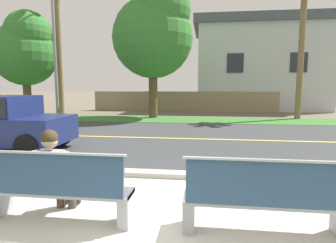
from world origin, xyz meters
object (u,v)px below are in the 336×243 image
bench_right (265,200)px  palm_tree_tall (304,4)px  palm_tree_short (57,1)px  seated_person_grey (55,170)px  bench_left (57,190)px  shade_tree_far_left (26,49)px  streetlamp (56,40)px  shade_tree_left (155,31)px

bench_right → palm_tree_tall: (4.32, 12.93, 5.60)m
bench_right → palm_tree_short: size_ratio=0.24×
seated_person_grey → bench_left: bearing=-55.7°
seated_person_grey → shade_tree_far_left: (-8.23, 11.88, 3.22)m
streetlamp → seated_person_grey: bearing=-61.9°
bench_right → shade_tree_far_left: 16.68m
shade_tree_left → bench_left: bearing=-86.0°
seated_person_grey → palm_tree_short: (-6.48, 12.39, 5.91)m
palm_tree_short → bench_left: bearing=-62.3°
bench_left → seated_person_grey: 0.30m
bench_right → palm_tree_tall: size_ratio=0.26×
shade_tree_left → shade_tree_far_left: bearing=-177.6°
bench_left → palm_tree_short: size_ratio=0.24×
streetlamp → shade_tree_far_left: 2.33m
streetlamp → palm_tree_tall: size_ratio=0.99×
palm_tree_short → bench_right: bearing=-53.6°
palm_tree_tall → seated_person_grey: bearing=-119.1°
bench_left → palm_tree_short: palm_tree_short is taller
streetlamp → shade_tree_left: streetlamp is taller
bench_right → seated_person_grey: size_ratio=1.58×
palm_tree_tall → bench_right: bearing=-108.5°
palm_tree_short → palm_tree_tall: bearing=1.6°
shade_tree_far_left → palm_tree_tall: size_ratio=0.80×
bench_left → shade_tree_left: shade_tree_left is taller
bench_left → shade_tree_far_left: bearing=124.7°
bench_right → seated_person_grey: seated_person_grey is taller
bench_left → shade_tree_far_left: size_ratio=0.33×
bench_left → shade_tree_far_left: shade_tree_far_left is taller
seated_person_grey → streetlamp: bearing=118.1°
bench_right → shade_tree_left: bearing=105.9°
bench_right → streetlamp: 14.92m
bench_right → shade_tree_far_left: shade_tree_far_left is taller
streetlamp → shade_tree_far_left: size_ratio=1.24×
shade_tree_left → palm_tree_tall: bearing=4.1°
bench_left → streetlamp: bearing=118.2°
seated_person_grey → palm_tree_short: bearing=117.6°
seated_person_grey → shade_tree_left: bearing=93.5°
shade_tree_far_left → shade_tree_left: 7.54m
shade_tree_far_left → palm_tree_short: 3.26m
shade_tree_left → palm_tree_tall: palm_tree_tall is taller
palm_tree_tall → shade_tree_far_left: bearing=-176.7°
bench_left → streetlamp: streetlamp is taller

